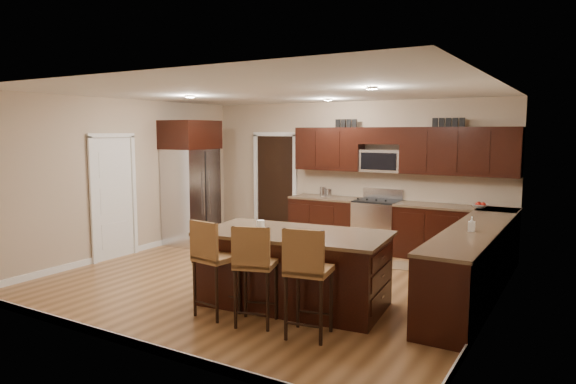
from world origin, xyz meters
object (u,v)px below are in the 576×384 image
Objects in this scene: stool_mid at (254,264)px; island at (294,271)px; refrigerator at (191,181)px; stool_right at (307,270)px; range at (377,225)px; stool_left at (212,257)px.

island is at bearing 70.66° from stool_mid.
stool_mid is at bearing -97.77° from island.
stool_mid is (-0.02, -0.84, 0.28)m from island.
stool_right is at bearing -35.30° from refrigerator.
island is at bearing -87.18° from range.
stool_right is (0.64, -0.85, 0.30)m from island.
island is 2.10× the size of stool_left.
stool_right reaches higher than range.
stool_left is 1.24m from stool_right.
refrigerator is at bearing 143.12° from island.
stool_right is at bearing -79.00° from range.
stool_left is 0.97× the size of stool_right.
stool_mid is (0.58, 0.00, -0.00)m from stool_left.
stool_mid is 0.66m from stool_right.
range is at bearing 90.79° from stool_right.
stool_mid is (0.14, -4.10, 0.24)m from range.
refrigerator reaches higher than stool_right.
range is at bearing 20.00° from refrigerator.
island is 1.08m from stool_left.
range is 3.59m from refrigerator.
island is (0.16, -3.25, -0.04)m from range.
refrigerator is (-3.46, 2.05, 0.78)m from island.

